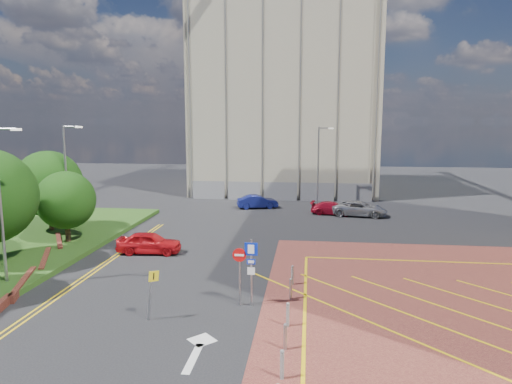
% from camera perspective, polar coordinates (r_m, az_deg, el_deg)
% --- Properties ---
extents(ground, '(140.00, 140.00, 0.00)m').
position_cam_1_polar(ground, '(21.17, -2.34, -15.00)').
color(ground, black).
rests_on(ground, ground).
extents(retaining_wall, '(6.06, 20.33, 0.40)m').
position_cam_1_polar(retaining_wall, '(27.15, -27.45, -10.11)').
color(retaining_wall, brown).
rests_on(retaining_wall, ground).
extents(tree_c, '(4.00, 4.00, 4.90)m').
position_cam_1_polar(tree_c, '(33.93, -22.68, -0.95)').
color(tree_c, '#3D2B1C').
rests_on(tree_c, grass_bed).
extents(tree_d, '(5.00, 5.00, 6.08)m').
position_cam_1_polar(tree_d, '(37.91, -24.49, 0.94)').
color(tree_d, '#3D2B1C').
rests_on(tree_d, grass_bed).
extents(lamp_left_near, '(1.53, 0.16, 8.00)m').
position_cam_1_polar(lamp_left_near, '(26.48, -29.25, -0.75)').
color(lamp_left_near, '#9EA0A8').
rests_on(lamp_left_near, grass_bed).
extents(lamp_left_far, '(1.53, 0.16, 8.00)m').
position_cam_1_polar(lamp_left_far, '(35.91, -22.55, 1.93)').
color(lamp_left_far, '#9EA0A8').
rests_on(lamp_left_far, grass_bed).
extents(lamp_back, '(1.53, 0.16, 8.00)m').
position_cam_1_polar(lamp_back, '(47.32, 7.88, 3.66)').
color(lamp_back, '#9EA0A8').
rests_on(lamp_back, ground).
extents(sign_cluster, '(1.17, 0.12, 3.20)m').
position_cam_1_polar(sign_cluster, '(21.34, -1.16, -9.17)').
color(sign_cluster, '#9EA0A8').
rests_on(sign_cluster, ground).
extents(warning_sign, '(0.57, 0.38, 2.25)m').
position_cam_1_polar(warning_sign, '(20.53, -12.97, -11.70)').
color(warning_sign, '#9EA0A8').
rests_on(warning_sign, ground).
extents(bollard_row, '(0.14, 11.14, 0.90)m').
position_cam_1_polar(bollard_row, '(19.25, 3.89, -16.01)').
color(bollard_row, '#9EA0A8').
rests_on(bollard_row, forecourt).
extents(construction_building, '(21.20, 19.20, 22.00)m').
position_cam_1_polar(construction_building, '(59.25, 3.76, 11.17)').
color(construction_building, '#B5AE94').
rests_on(construction_building, ground).
extents(construction_fence, '(21.60, 0.06, 2.00)m').
position_cam_1_polar(construction_fence, '(49.74, 4.20, 0.07)').
color(construction_fence, gray).
rests_on(construction_fence, ground).
extents(car_red_left, '(4.25, 1.95, 1.41)m').
position_cam_1_polar(car_red_left, '(30.77, -13.19, -6.18)').
color(car_red_left, red).
rests_on(car_red_left, ground).
extents(car_blue_back, '(4.24, 2.42, 1.32)m').
position_cam_1_polar(car_blue_back, '(45.26, 0.18, -1.22)').
color(car_blue_back, navy).
rests_on(car_blue_back, ground).
extents(car_red_back, '(4.28, 2.26, 1.18)m').
position_cam_1_polar(car_red_back, '(42.82, 9.59, -2.01)').
color(car_red_back, maroon).
rests_on(car_red_back, ground).
extents(car_silver_back, '(5.19, 2.96, 1.36)m').
position_cam_1_polar(car_silver_back, '(42.64, 12.82, -2.03)').
color(car_silver_back, '#9FA0A6').
rests_on(car_silver_back, ground).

